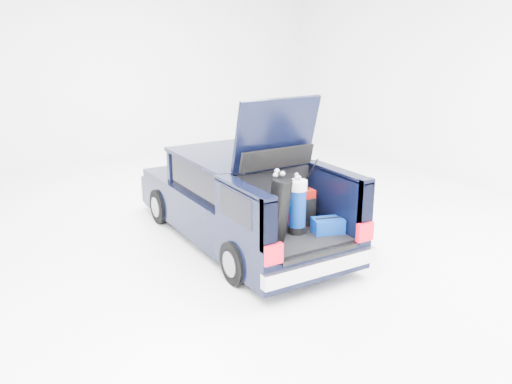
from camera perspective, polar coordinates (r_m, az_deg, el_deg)
ground at (r=9.01m, az=-1.63°, el=-5.06°), size 14.00×14.00×0.00m
car at (r=8.87m, az=-2.00°, el=-0.80°), size 1.87×4.65×2.47m
red_suitcase at (r=7.89m, az=4.87°, el=-1.69°), size 0.35×0.22×0.57m
black_golf_bag at (r=7.24m, az=2.39°, el=-1.87°), size 0.37×0.46×1.00m
blue_golf_bag at (r=7.57m, az=4.37°, el=-1.49°), size 0.33×0.33×0.87m
blue_duffel at (r=7.72m, az=7.58°, el=-3.51°), size 0.49×0.40×0.23m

